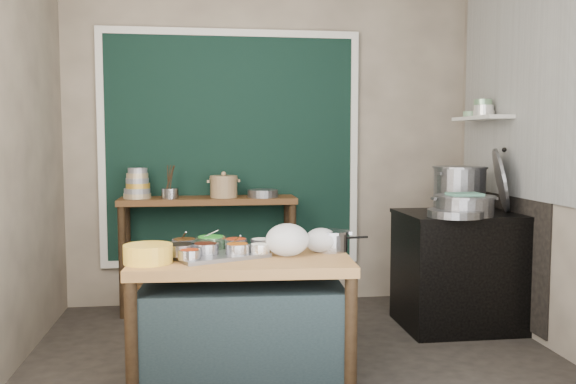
{
  "coord_description": "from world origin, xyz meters",
  "views": [
    {
      "loc": [
        -0.57,
        -3.8,
        1.43
      ],
      "look_at": [
        -0.02,
        0.25,
        1.08
      ],
      "focal_mm": 38.0,
      "sensor_mm": 36.0,
      "label": 1
    }
  ],
  "objects": [
    {
      "name": "floor",
      "position": [
        0.0,
        0.0,
        -0.01
      ],
      "size": [
        3.5,
        3.0,
        0.02
      ],
      "primitive_type": "cube",
      "color": "#2E2823",
      "rests_on": "ground"
    },
    {
      "name": "back_wall",
      "position": [
        0.0,
        1.51,
        1.4
      ],
      "size": [
        3.5,
        0.02,
        2.8
      ],
      "primitive_type": "cube",
      "color": "gray",
      "rests_on": "floor"
    },
    {
      "name": "left_wall",
      "position": [
        -1.76,
        0.0,
        1.4
      ],
      "size": [
        0.02,
        3.0,
        2.8
      ],
      "primitive_type": "cube",
      "color": "gray",
      "rests_on": "floor"
    },
    {
      "name": "right_wall",
      "position": [
        1.76,
        0.0,
        1.4
      ],
      "size": [
        0.02,
        3.0,
        2.8
      ],
      "primitive_type": "cube",
      "color": "gray",
      "rests_on": "floor"
    },
    {
      "name": "curtain_panel",
      "position": [
        -0.35,
        1.47,
        1.35
      ],
      "size": [
        2.1,
        0.02,
        1.9
      ],
      "primitive_type": "cube",
      "color": "black",
      "rests_on": "back_wall"
    },
    {
      "name": "curtain_frame",
      "position": [
        -0.35,
        1.46,
        1.35
      ],
      "size": [
        2.22,
        0.03,
        2.02
      ],
      "primitive_type": null,
      "color": "beige",
      "rests_on": "back_wall"
    },
    {
      "name": "tile_panel",
      "position": [
        1.74,
        0.55,
        1.85
      ],
      "size": [
        0.02,
        1.7,
        1.7
      ],
      "primitive_type": "cube",
      "color": "#B2B2AA",
      "rests_on": "right_wall"
    },
    {
      "name": "soot_patch",
      "position": [
        1.74,
        0.65,
        0.7
      ],
      "size": [
        0.01,
        1.3,
        1.3
      ],
      "primitive_type": "cube",
      "color": "black",
      "rests_on": "right_wall"
    },
    {
      "name": "wall_shelf",
      "position": [
        1.63,
        0.85,
        1.6
      ],
      "size": [
        0.22,
        0.7,
        0.03
      ],
      "primitive_type": "cube",
      "color": "beige",
      "rests_on": "right_wall"
    },
    {
      "name": "prep_table",
      "position": [
        -0.37,
        -0.3,
        0.38
      ],
      "size": [
        1.29,
        0.79,
        0.75
      ],
      "primitive_type": "cube",
      "rotation": [
        0.0,
        0.0,
        -0.06
      ],
      "color": "#8E5E33",
      "rests_on": "floor"
    },
    {
      "name": "back_counter",
      "position": [
        -0.55,
        1.28,
        0.47
      ],
      "size": [
        1.45,
        0.4,
        0.95
      ],
      "primitive_type": "cube",
      "color": "#4E2F16",
      "rests_on": "floor"
    },
    {
      "name": "stove_block",
      "position": [
        1.35,
        0.55,
        0.42
      ],
      "size": [
        0.9,
        0.68,
        0.85
      ],
      "primitive_type": "cube",
      "color": "black",
      "rests_on": "floor"
    },
    {
      "name": "stove_top",
      "position": [
        1.35,
        0.55,
        0.86
      ],
      "size": [
        0.92,
        0.69,
        0.03
      ],
      "primitive_type": "cube",
      "color": "black",
      "rests_on": "stove_block"
    },
    {
      "name": "condiment_tray",
      "position": [
        -0.5,
        -0.28,
        0.76
      ],
      "size": [
        0.62,
        0.54,
        0.02
      ],
      "primitive_type": "cube",
      "rotation": [
        0.0,
        0.0,
        0.41
      ],
      "color": "gray",
      "rests_on": "prep_table"
    },
    {
      "name": "condiment_bowls",
      "position": [
        -0.53,
        -0.24,
        0.8
      ],
      "size": [
        0.62,
        0.47,
        0.07
      ],
      "color": "gray",
      "rests_on": "condiment_tray"
    },
    {
      "name": "yellow_basin",
      "position": [
        -0.89,
        -0.42,
        0.8
      ],
      "size": [
        0.34,
        0.34,
        0.1
      ],
      "primitive_type": "cylinder",
      "rotation": [
        0.0,
        0.0,
        -0.29
      ],
      "color": "gold",
      "rests_on": "prep_table"
    },
    {
      "name": "saucepan",
      "position": [
        0.18,
        -0.19,
        0.81
      ],
      "size": [
        0.26,
        0.26,
        0.13
      ],
      "primitive_type": null,
      "rotation": [
        0.0,
        0.0,
        0.15
      ],
      "color": "gray",
      "rests_on": "prep_table"
    },
    {
      "name": "plastic_bag_a",
      "position": [
        -0.1,
        -0.32,
        0.85
      ],
      "size": [
        0.3,
        0.27,
        0.19
      ],
      "primitive_type": "ellipsoid",
      "rotation": [
        0.0,
        0.0,
        -0.22
      ],
      "color": "white",
      "rests_on": "prep_table"
    },
    {
      "name": "plastic_bag_b",
      "position": [
        0.11,
        -0.23,
        0.82
      ],
      "size": [
        0.22,
        0.19,
        0.15
      ],
      "primitive_type": "ellipsoid",
      "rotation": [
        0.0,
        0.0,
        -0.13
      ],
      "color": "white",
      "rests_on": "prep_table"
    },
    {
      "name": "bowl_stack",
      "position": [
        -1.12,
        1.26,
        1.06
      ],
      "size": [
        0.22,
        0.22,
        0.25
      ],
      "color": "tan",
      "rests_on": "back_counter"
    },
    {
      "name": "utensil_cup",
      "position": [
        -0.86,
        1.22,
        0.99
      ],
      "size": [
        0.18,
        0.18,
        0.08
      ],
      "primitive_type": "cylinder",
      "rotation": [
        0.0,
        0.0,
        0.38
      ],
      "color": "gray",
      "rests_on": "back_counter"
    },
    {
      "name": "ceramic_crock",
      "position": [
        -0.42,
        1.25,
        1.03
      ],
      "size": [
        0.3,
        0.3,
        0.16
      ],
      "primitive_type": null,
      "rotation": [
        0.0,
        0.0,
        0.27
      ],
      "color": "olive",
      "rests_on": "back_counter"
    },
    {
      "name": "wide_bowl",
      "position": [
        -0.1,
        1.23,
        0.98
      ],
      "size": [
        0.31,
        0.31,
        0.06
      ],
      "primitive_type": "cylinder",
      "rotation": [
        0.0,
        0.0,
        -0.27
      ],
      "color": "gray",
      "rests_on": "back_counter"
    },
    {
      "name": "stock_pot",
      "position": [
        1.42,
        0.76,
        1.05
      ],
      "size": [
        0.57,
        0.57,
        0.34
      ],
      "primitive_type": null,
      "rotation": [
        0.0,
        0.0,
        0.41
      ],
      "color": "gray",
      "rests_on": "stove_top"
    },
    {
      "name": "pot_lid",
      "position": [
        1.65,
        0.54,
        1.12
      ],
      "size": [
        0.28,
        0.51,
        0.49
      ],
      "primitive_type": "cylinder",
      "rotation": [
        0.0,
        1.36,
        -0.35
      ],
      "color": "gray",
      "rests_on": "stove_top"
    },
    {
      "name": "steamer",
      "position": [
        1.29,
        0.37,
        0.95
      ],
      "size": [
        0.47,
        0.47,
        0.15
      ],
      "primitive_type": null,
      "rotation": [
        0.0,
        0.0,
        -0.06
      ],
      "color": "gray",
      "rests_on": "stove_top"
    },
    {
      "name": "green_cloth",
      "position": [
        1.29,
        0.37,
        1.03
      ],
      "size": [
        0.23,
        0.18,
        0.02
      ],
      "primitive_type": "cube",
      "rotation": [
        0.0,
        0.0,
        0.0
      ],
      "color": "#518B7C",
      "rests_on": "steamer"
    },
    {
      "name": "shallow_pan",
      "position": [
        1.19,
        0.3,
        0.91
      ],
      "size": [
        0.48,
        0.48,
        0.05
      ],
      "primitive_type": "cylinder",
      "rotation": [
        0.0,
        0.0,
        0.25
      ],
      "color": "gray",
      "rests_on": "stove_top"
    },
    {
      "name": "shelf_bowl_stack",
      "position": [
        1.63,
        0.84,
        1.68
      ],
      "size": [
        0.16,
        0.16,
        0.13
      ],
      "color": "silver",
      "rests_on": "wall_shelf"
    },
    {
      "name": "shelf_bowl_green",
      "position": [
        1.63,
        1.06,
        1.64
      ],
      "size": [
        0.15,
        0.15,
        0.05
      ],
      "primitive_type": "cylinder",
      "rotation": [
        0.0,
        0.0,
        -0.11
      ],
      "color": "gray",
      "rests_on": "wall_shelf"
    }
  ]
}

